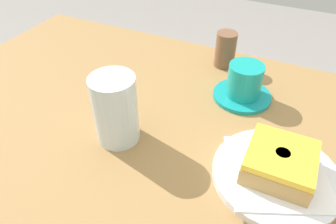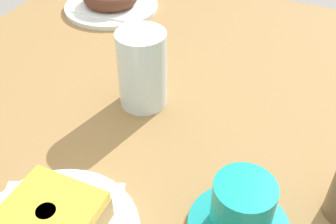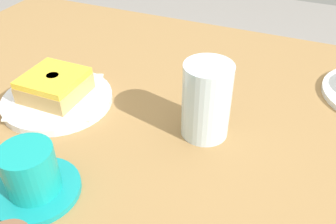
% 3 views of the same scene
% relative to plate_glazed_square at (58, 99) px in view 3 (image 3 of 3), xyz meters
% --- Properties ---
extents(table, '(1.20, 0.84, 0.78)m').
position_rel_plate_glazed_square_xyz_m(table, '(-0.17, -0.04, -0.09)').
color(table, olive).
rests_on(table, ground_plane).
extents(plate_glazed_square, '(0.20, 0.20, 0.01)m').
position_rel_plate_glazed_square_xyz_m(plate_glazed_square, '(0.00, 0.00, 0.00)').
color(plate_glazed_square, silver).
rests_on(plate_glazed_square, table).
extents(napkin_glazed_square, '(0.20, 0.20, 0.00)m').
position_rel_plate_glazed_square_xyz_m(napkin_glazed_square, '(0.00, 0.00, 0.01)').
color(napkin_glazed_square, white).
rests_on(napkin_glazed_square, plate_glazed_square).
extents(donut_glazed_square, '(0.10, 0.10, 0.04)m').
position_rel_plate_glazed_square_xyz_m(donut_glazed_square, '(-0.00, 0.00, 0.03)').
color(donut_glazed_square, tan).
rests_on(donut_glazed_square, napkin_glazed_square).
extents(water_glass, '(0.08, 0.08, 0.13)m').
position_rel_plate_glazed_square_xyz_m(water_glass, '(-0.28, -0.03, 0.06)').
color(water_glass, silver).
rests_on(water_glass, table).
extents(coffee_cup, '(0.12, 0.12, 0.08)m').
position_rel_plate_glazed_square_xyz_m(coffee_cup, '(-0.11, 0.19, 0.03)').
color(coffee_cup, teal).
rests_on(coffee_cup, table).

